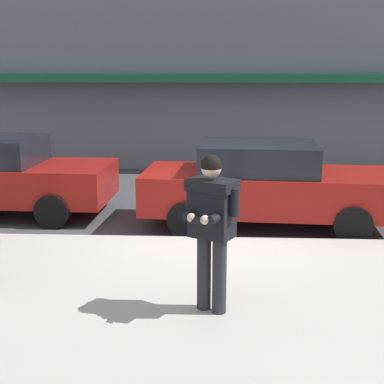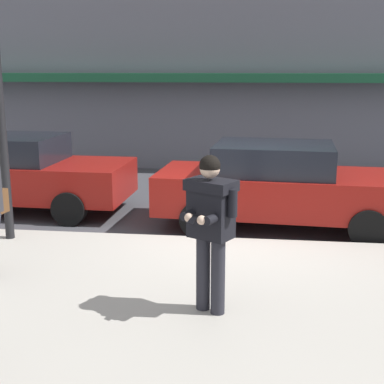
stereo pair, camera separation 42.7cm
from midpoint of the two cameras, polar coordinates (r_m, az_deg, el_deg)
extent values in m
plane|color=#3D3D42|center=(9.04, 1.84, -5.29)|extent=(80.00, 80.00, 0.00)
cube|color=#A8A399|center=(6.42, 10.53, -12.76)|extent=(32.00, 5.30, 0.14)
cube|color=silver|center=(9.13, 8.17, -5.22)|extent=(28.00, 0.12, 0.01)
cube|color=#195133|center=(14.76, 6.35, 12.02)|extent=(26.60, 0.70, 0.24)
cylinder|color=black|center=(11.64, -12.99, 0.19)|extent=(0.65, 0.24, 0.64)
cylinder|color=black|center=(10.07, -15.85, -1.97)|extent=(0.65, 0.24, 0.64)
cube|color=maroon|center=(9.81, 6.82, 0.15)|extent=(4.61, 2.12, 0.70)
cube|color=black|center=(9.69, 5.85, 3.69)|extent=(2.17, 1.77, 0.52)
cylinder|color=black|center=(10.81, 14.19, -0.85)|extent=(0.65, 0.26, 0.64)
cylinder|color=black|center=(9.18, 15.51, -3.40)|extent=(0.65, 0.26, 0.64)
cylinder|color=black|center=(10.80, -0.64, -0.46)|extent=(0.65, 0.26, 0.64)
cylinder|color=black|center=(9.16, -2.01, -2.94)|extent=(0.65, 0.26, 0.64)
cylinder|color=#23232B|center=(6.04, 0.90, -8.94)|extent=(0.16, 0.16, 0.88)
cylinder|color=#23232B|center=(6.14, -0.73, -8.58)|extent=(0.16, 0.16, 0.88)
cube|color=black|center=(5.85, 0.08, -1.83)|extent=(0.55, 0.48, 0.64)
cube|color=black|center=(5.79, 0.08, 0.75)|extent=(0.62, 0.55, 0.12)
cylinder|color=black|center=(5.69, 2.40, -1.12)|extent=(0.11, 0.11, 0.30)
cylinder|color=black|center=(5.66, 0.52, -2.78)|extent=(0.23, 0.31, 0.10)
sphere|color=beige|center=(5.58, -0.81, -3.02)|extent=(0.10, 0.10, 0.10)
cylinder|color=black|center=(5.97, -2.14, -0.46)|extent=(0.11, 0.11, 0.30)
cylinder|color=black|center=(5.81, -1.99, -2.36)|extent=(0.23, 0.31, 0.10)
sphere|color=beige|center=(5.66, -2.20, -2.78)|extent=(0.10, 0.10, 0.10)
cube|color=black|center=(5.59, -1.74, -2.99)|extent=(0.13, 0.16, 0.07)
sphere|color=beige|center=(5.73, -0.07, 2.56)|extent=(0.22, 0.22, 0.22)
sphere|color=black|center=(5.72, -0.07, 2.85)|extent=(0.23, 0.23, 0.23)
camera|label=1|loc=(0.21, -92.04, -0.47)|focal=50.00mm
camera|label=2|loc=(0.21, 87.96, 0.47)|focal=50.00mm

